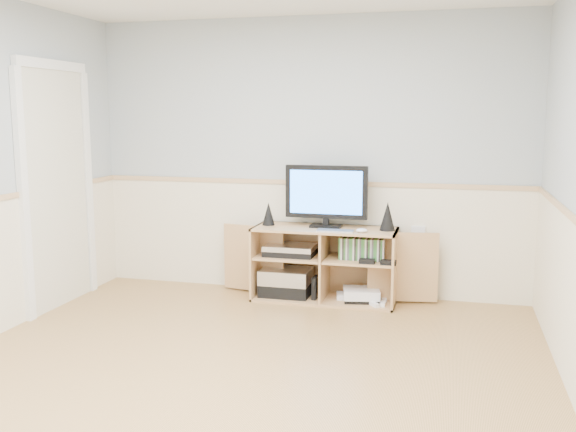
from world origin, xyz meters
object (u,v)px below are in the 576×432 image
(media_cabinet, at_px, (326,262))
(monitor, at_px, (326,194))
(game_consoles, at_px, (360,295))
(keyboard, at_px, (335,231))

(media_cabinet, distance_m, monitor, 0.61)
(monitor, bearing_deg, game_consoles, -10.65)
(monitor, xyz_separation_m, keyboard, (0.12, -0.19, -0.29))
(monitor, height_order, game_consoles, monitor)
(keyboard, bearing_deg, media_cabinet, 119.97)
(media_cabinet, xyz_separation_m, keyboard, (0.12, -0.20, 0.32))
(keyboard, bearing_deg, game_consoles, 30.64)
(keyboard, xyz_separation_m, game_consoles, (0.20, 0.13, -0.59))
(monitor, distance_m, game_consoles, 0.94)
(monitor, relative_size, keyboard, 2.31)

